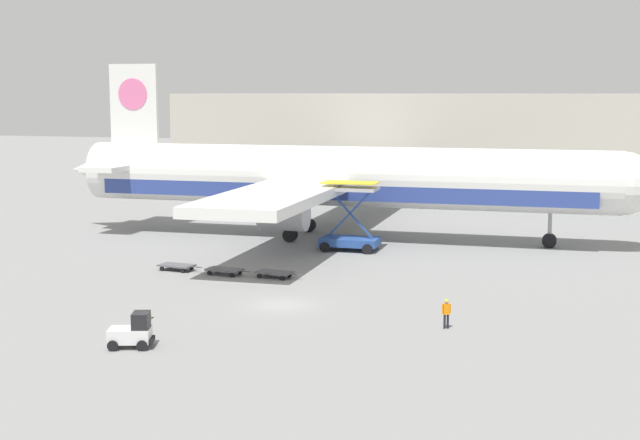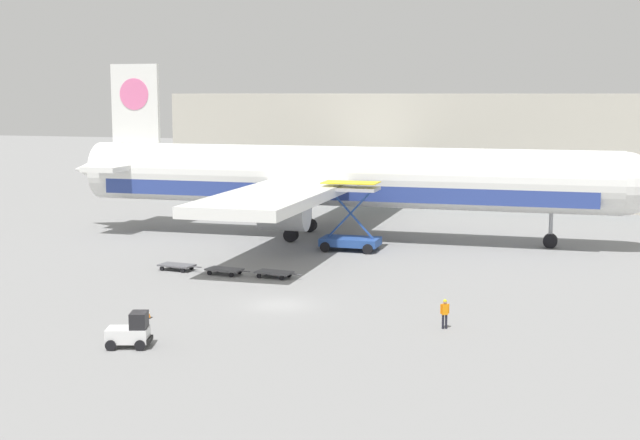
% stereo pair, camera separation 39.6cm
% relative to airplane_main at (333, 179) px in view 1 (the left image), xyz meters
% --- Properties ---
extents(ground_plane, '(400.00, 400.00, 0.00)m').
position_rel_airplane_main_xyz_m(ground_plane, '(4.25, -27.73, -5.84)').
color(ground_plane, gray).
extents(terminal_building, '(90.00, 18.20, 14.00)m').
position_rel_airplane_main_xyz_m(terminal_building, '(14.89, 35.34, 1.15)').
color(terminal_building, '#BCB7A8').
rests_on(terminal_building, ground_plane).
extents(airplane_main, '(58.07, 48.13, 17.00)m').
position_rel_airplane_main_xyz_m(airplane_main, '(0.00, 0.00, 0.00)').
color(airplane_main, white).
rests_on(airplane_main, ground_plane).
extents(scissor_lift_loader, '(5.25, 3.44, 6.19)m').
position_rel_airplane_main_xyz_m(scissor_lift_loader, '(3.33, -6.14, -3.54)').
color(scissor_lift_loader, '#284C99').
rests_on(scissor_lift_loader, ground_plane).
extents(baggage_tug_foreground, '(2.74, 2.22, 2.00)m').
position_rel_airplane_main_xyz_m(baggage_tug_foreground, '(-0.44, -39.61, -4.96)').
color(baggage_tug_foreground, silver).
rests_on(baggage_tug_foreground, ground_plane).
extents(baggage_dolly_lead, '(3.77, 1.85, 0.48)m').
position_rel_airplane_main_xyz_m(baggage_dolly_lead, '(-7.61, -19.07, -5.45)').
color(baggage_dolly_lead, '#56565B').
rests_on(baggage_dolly_lead, ground_plane).
extents(baggage_dolly_second, '(3.77, 1.85, 0.48)m').
position_rel_airplane_main_xyz_m(baggage_dolly_second, '(-3.27, -19.55, -5.45)').
color(baggage_dolly_second, '#56565B').
rests_on(baggage_dolly_second, ground_plane).
extents(baggage_dolly_third, '(3.77, 1.85, 0.48)m').
position_rel_airplane_main_xyz_m(baggage_dolly_third, '(0.83, -19.50, -5.45)').
color(baggage_dolly_third, '#56565B').
rests_on(baggage_dolly_third, ground_plane).
extents(ground_crew_near, '(0.52, 0.36, 1.82)m').
position_rel_airplane_main_xyz_m(ground_crew_near, '(15.72, -30.64, -4.76)').
color(ground_crew_near, black).
rests_on(ground_crew_near, ground_plane).
extents(traffic_cone_near, '(0.40, 0.40, 0.56)m').
position_rel_airplane_main_xyz_m(traffic_cone_near, '(-2.60, -33.50, -5.57)').
color(traffic_cone_near, black).
rests_on(traffic_cone_near, ground_plane).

